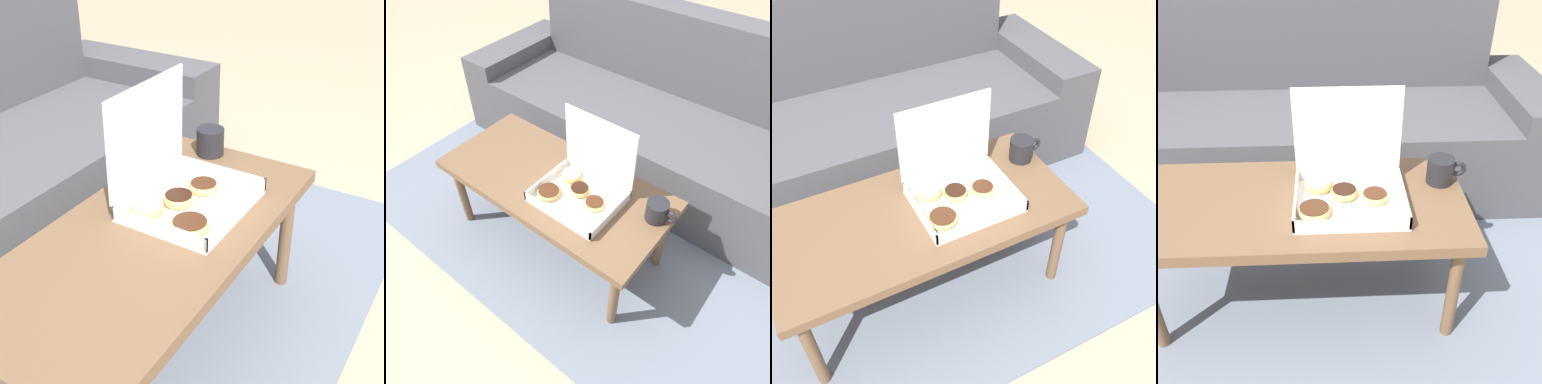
# 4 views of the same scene
# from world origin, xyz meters

# --- Properties ---
(ground_plane) EXTENTS (12.00, 12.00, 0.00)m
(ground_plane) POSITION_xyz_m (0.00, 0.00, 0.00)
(ground_plane) COLOR tan
(area_rug) EXTENTS (2.52, 1.83, 0.01)m
(area_rug) POSITION_xyz_m (0.00, 0.30, 0.01)
(area_rug) COLOR slate
(area_rug) RESTS_ON ground_plane
(couch) EXTENTS (2.40, 0.83, 0.92)m
(couch) POSITION_xyz_m (0.00, 0.82, 0.31)
(couch) COLOR #4C4C51
(couch) RESTS_ON ground_plane
(coffee_table) EXTENTS (1.13, 0.53, 0.47)m
(coffee_table) POSITION_xyz_m (0.00, -0.09, 0.42)
(coffee_table) COLOR brown
(coffee_table) RESTS_ON ground_plane
(pastry_box) EXTENTS (0.37, 0.31, 0.36)m
(pastry_box) POSITION_xyz_m (0.14, -0.07, 0.53)
(pastry_box) COLOR white
(pastry_box) RESTS_ON coffee_table
(coffee_mug) EXTENTS (0.14, 0.10, 0.10)m
(coffee_mug) POSITION_xyz_m (0.50, 0.01, 0.51)
(coffee_mug) COLOR #232328
(coffee_mug) RESTS_ON coffee_table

